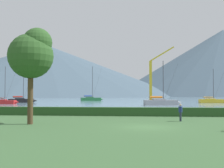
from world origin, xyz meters
TOP-DOWN VIEW (x-y plane):
  - ground_plane at (0.00, 0.00)m, footprint 1000.00×1000.00m
  - harbor_water at (0.00, 137.00)m, footprint 320.00×246.00m
  - hedge_line at (0.00, 11.00)m, footprint 80.00×1.20m
  - sailboat_slip_0 at (-18.97, 83.35)m, footprint 8.97×4.73m
  - sailboat_slip_1 at (-35.25, 45.95)m, footprint 7.50×2.78m
  - sailboat_slip_3 at (4.55, 42.86)m, footprint 8.96×3.81m
  - sailboat_slip_4 at (20.52, 60.68)m, footprint 8.08×2.87m
  - sailboat_slip_5 at (-36.04, 58.91)m, footprint 8.50×4.16m
  - person_standing_walker at (3.36, 4.92)m, footprint 0.36×0.56m
  - park_tree at (-9.67, 1.13)m, footprint 3.87×3.87m
  - dock_crane at (3.31, 62.50)m, footprint 8.10×2.00m
  - distant_hill_central_peak at (106.45, 338.36)m, footprint 284.39×284.39m
  - distant_hill_east_ridge at (-112.49, 298.87)m, footprint 320.79×320.79m

SIDE VIEW (x-z plane):
  - ground_plane at x=0.00m, z-range 0.00..0.00m
  - harbor_water at x=0.00m, z-range 0.00..0.00m
  - hedge_line at x=0.00m, z-range 0.00..1.00m
  - sailboat_slip_1 at x=-35.25m, z-range -4.19..5.42m
  - sailboat_slip_4 at x=20.52m, z-range -4.31..5.63m
  - sailboat_slip_5 at x=-36.04m, z-range -5.74..7.17m
  - sailboat_slip_3 at x=4.55m, z-range -4.43..5.88m
  - sailboat_slip_0 at x=-18.97m, z-range -5.90..7.41m
  - person_standing_walker at x=3.36m, z-range 0.15..1.80m
  - dock_crane at x=3.31m, z-range -2.76..14.25m
  - park_tree at x=-9.67m, z-range 1.91..10.17m
  - distant_hill_east_ridge at x=-112.49m, z-range 0.00..62.01m
  - distant_hill_central_peak at x=106.45m, z-range 0.00..84.59m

